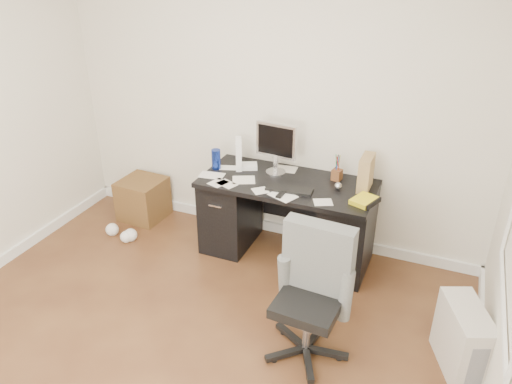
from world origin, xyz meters
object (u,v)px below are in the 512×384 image
desk (287,217)px  wicker_basket (143,199)px  lcd_monitor (276,149)px  keyboard (289,189)px  pc_tower (462,339)px  office_chair (309,298)px

desk → wicker_basket: desk is taller
lcd_monitor → keyboard: (0.22, -0.27, -0.23)m
lcd_monitor → pc_tower: (1.70, -0.95, -0.74)m
lcd_monitor → wicker_basket: size_ratio=1.12×
desk → keyboard: size_ratio=3.86×
keyboard → pc_tower: (1.47, -0.68, -0.51)m
keyboard → pc_tower: bearing=-29.2°
office_chair → keyboard: bearing=120.1°
pc_tower → desk: bearing=129.2°
pc_tower → wicker_basket: size_ratio=1.17×
desk → wicker_basket: (-1.60, 0.09, -0.19)m
lcd_monitor → office_chair: lcd_monitor is taller
desk → wicker_basket: 1.62m
desk → pc_tower: desk is taller
desk → office_chair: size_ratio=1.54×
keyboard → wicker_basket: (-1.67, 0.24, -0.55)m
keyboard → office_chair: 1.10m
lcd_monitor → office_chair: (0.70, -1.23, -0.50)m
pc_tower → keyboard: bearing=132.8°
lcd_monitor → wicker_basket: lcd_monitor is taller
desk → office_chair: office_chair is taller
pc_tower → wicker_basket: pc_tower is taller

